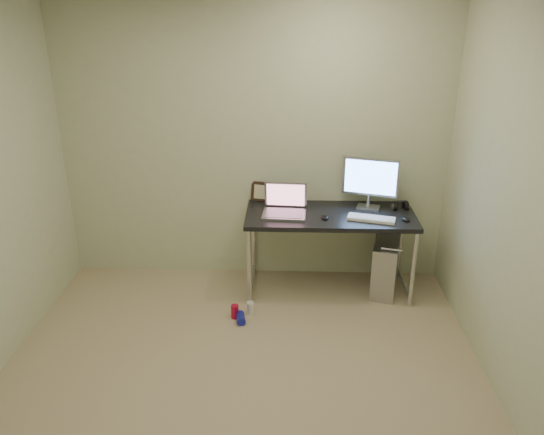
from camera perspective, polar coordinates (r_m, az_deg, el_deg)
The scene contains 18 objects.
floor at distance 3.82m, azimuth -3.54°, elevation -18.20°, with size 3.50×3.50×0.00m, color tan.
wall_back at distance 4.81m, azimuth -1.97°, elevation 7.52°, with size 3.50×0.02×2.50m, color beige.
wall_right at distance 3.45m, azimuth 26.24°, elevation -1.03°, with size 0.02×3.50×2.50m, color beige.
desk at distance 4.70m, azimuth 6.26°, elevation -0.53°, with size 1.48×0.65×0.75m.
tower_computer at distance 4.93m, azimuth 12.09°, elevation -5.15°, with size 0.32×0.51×0.52m.
cable_a at distance 5.11m, azimuth 11.16°, elevation -2.14°, with size 0.01×0.01×0.70m, color black.
cable_b at distance 5.11m, azimuth 12.17°, elevation -2.44°, with size 0.01×0.01×0.72m, color black.
can_red at distance 4.53m, azimuth -4.02°, elevation -10.05°, with size 0.06×0.06×0.12m, color #B70D2F.
can_white at distance 4.57m, azimuth -2.34°, elevation -9.72°, with size 0.06×0.06×0.11m, color white.
can_blue at distance 4.48m, azimuth -3.40°, elevation -10.75°, with size 0.07×0.07×0.13m, color #1920B0.
laptop at distance 4.62m, azimuth 1.38°, elevation 1.17°, with size 0.39×0.33×0.26m.
monitor at distance 4.75m, azimuth 10.51°, elevation 4.07°, with size 0.48×0.19×0.46m.
keyboard at distance 4.58m, azimuth 10.63°, elevation -0.11°, with size 0.40×0.13×0.02m, color white.
mouse_right at distance 4.63m, azimuth 14.22°, elevation -0.08°, with size 0.06×0.10×0.04m, color black.
mouse_left at distance 4.55m, azimuth 5.73°, elevation 0.11°, with size 0.06×0.10×0.03m, color black.
headphones at distance 4.86m, azimuth 13.58°, elevation 1.19°, with size 0.16×0.09×0.10m.
picture_frame at distance 4.89m, azimuth -0.96°, elevation 2.78°, with size 0.23×0.03×0.18m, color black.
webcam at distance 4.84m, azimuth 1.84°, elevation 2.51°, with size 0.05×0.04×0.12m.
Camera 1 is at (0.32, -2.89, 2.49)m, focal length 35.00 mm.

